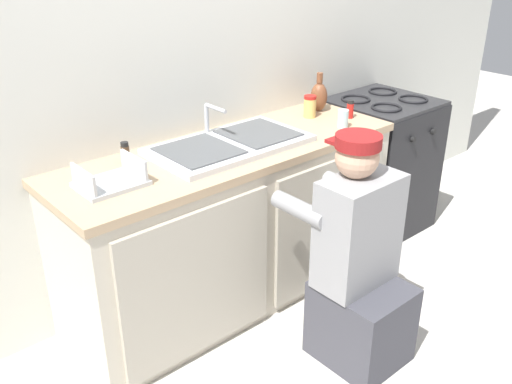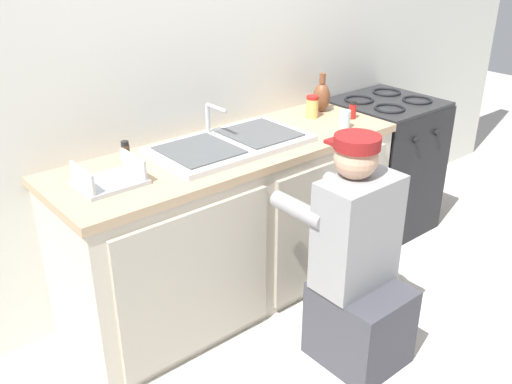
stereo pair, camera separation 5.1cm
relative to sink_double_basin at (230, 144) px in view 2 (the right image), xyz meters
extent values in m
plane|color=beige|center=(0.00, -0.30, -0.90)|extent=(12.00, 12.00, 0.00)
cube|color=silver|center=(0.00, 0.35, 0.35)|extent=(6.00, 0.10, 2.50)
cube|color=beige|center=(0.00, 0.00, -0.48)|extent=(1.84, 0.60, 0.84)
cube|color=#AFA694|center=(-0.44, -0.31, -0.48)|extent=(0.81, 0.02, 0.74)
cube|color=#AFA694|center=(0.44, -0.31, -0.48)|extent=(0.81, 0.02, 0.74)
cube|color=tan|center=(0.00, 0.00, -0.04)|extent=(1.88, 0.62, 0.04)
cube|color=silver|center=(0.00, 0.00, 0.00)|extent=(0.80, 0.44, 0.03)
cube|color=#4C4F51|center=(-0.19, 0.00, 0.01)|extent=(0.33, 0.35, 0.01)
cube|color=#4C4F51|center=(0.19, 0.00, 0.01)|extent=(0.33, 0.35, 0.01)
cylinder|color=#B7BABF|center=(0.00, 0.19, 0.07)|extent=(0.02, 0.02, 0.18)
cylinder|color=#B7BABF|center=(0.00, 0.11, 0.16)|extent=(0.02, 0.16, 0.02)
cube|color=black|center=(1.25, 0.00, -0.47)|extent=(0.61, 0.60, 0.86)
cube|color=#262628|center=(1.25, 0.00, -0.03)|extent=(0.60, 0.59, 0.02)
torus|color=black|center=(1.12, -0.12, -0.01)|extent=(0.19, 0.19, 0.02)
torus|color=black|center=(1.39, -0.12, -0.01)|extent=(0.19, 0.19, 0.02)
torus|color=black|center=(1.12, 0.12, -0.01)|extent=(0.19, 0.19, 0.02)
torus|color=black|center=(1.39, 0.12, -0.01)|extent=(0.19, 0.19, 0.02)
cylinder|color=black|center=(1.15, -0.31, -0.17)|extent=(0.04, 0.02, 0.04)
cylinder|color=black|center=(1.36, -0.31, -0.17)|extent=(0.04, 0.02, 0.04)
cube|color=#3F3F47|center=(0.13, -0.80, -0.70)|extent=(0.36, 0.40, 0.40)
cube|color=gray|center=(0.13, -0.74, -0.24)|extent=(0.38, 0.22, 0.52)
sphere|color=tan|center=(0.13, -0.70, 0.11)|extent=(0.19, 0.19, 0.19)
cylinder|color=maroon|center=(0.13, -0.70, 0.18)|extent=(0.20, 0.20, 0.06)
cube|color=maroon|center=(0.13, -0.62, 0.16)|extent=(0.13, 0.09, 0.02)
cylinder|color=gray|center=(-0.04, -0.54, -0.15)|extent=(0.08, 0.30, 0.08)
cylinder|color=gray|center=(0.30, -0.54, -0.15)|extent=(0.08, 0.30, 0.08)
cube|color=#B2B7BC|center=(-0.67, -0.02, -0.01)|extent=(0.28, 0.22, 0.02)
cube|color=#B2B7BC|center=(-0.79, -0.02, 0.04)|extent=(0.01, 0.21, 0.10)
cube|color=#B2B7BC|center=(-0.55, -0.02, 0.04)|extent=(0.01, 0.21, 0.10)
cylinder|color=#ADC6CC|center=(0.66, -0.17, 0.03)|extent=(0.06, 0.06, 0.10)
ellipsoid|color=brown|center=(0.79, 0.13, 0.07)|extent=(0.10, 0.10, 0.17)
cylinder|color=brown|center=(0.79, 0.13, 0.18)|extent=(0.04, 0.04, 0.06)
cylinder|color=#DBB760|center=(0.66, 0.08, 0.04)|extent=(0.07, 0.07, 0.11)
cylinder|color=#B21E19|center=(0.66, 0.08, 0.10)|extent=(0.07, 0.07, 0.02)
cylinder|color=#513823|center=(-0.50, 0.16, 0.02)|extent=(0.04, 0.04, 0.08)
cylinder|color=black|center=(-0.50, 0.16, 0.08)|extent=(0.04, 0.04, 0.02)
cylinder|color=red|center=(0.82, -0.08, 0.02)|extent=(0.04, 0.04, 0.08)
cylinder|color=black|center=(0.82, -0.08, 0.08)|extent=(0.04, 0.04, 0.02)
camera|label=1|loc=(-1.66, -2.11, 1.01)|focal=40.00mm
camera|label=2|loc=(-1.62, -2.15, 1.01)|focal=40.00mm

